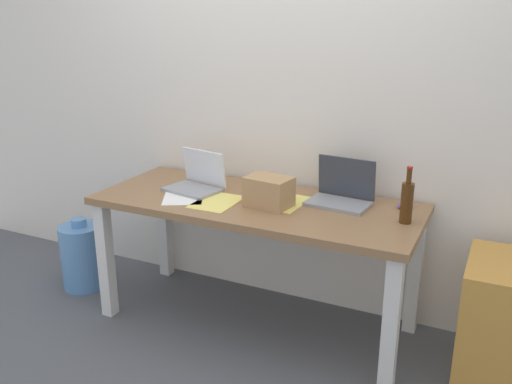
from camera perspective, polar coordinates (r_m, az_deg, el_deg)
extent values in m
plane|color=#515459|center=(3.24, 0.00, -13.32)|extent=(8.00, 8.00, 0.00)
cube|color=silver|center=(3.16, 3.29, 11.04)|extent=(5.20, 0.08, 2.60)
cube|color=olive|center=(2.93, 0.00, -1.30)|extent=(1.75, 0.71, 0.04)
cube|color=silver|center=(3.26, -15.39, -6.84)|extent=(0.07, 0.07, 0.69)
cube|color=silver|center=(2.60, 13.87, -13.47)|extent=(0.07, 0.07, 0.69)
cube|color=silver|center=(3.68, -9.50, -3.50)|extent=(0.07, 0.07, 0.69)
cube|color=silver|center=(3.11, 16.19, -8.16)|extent=(0.07, 0.07, 0.69)
cube|color=gray|center=(3.10, -6.69, 0.22)|extent=(0.33, 0.26, 0.02)
cube|color=white|center=(3.14, -5.45, 2.61)|extent=(0.30, 0.10, 0.20)
cube|color=gray|center=(2.88, 8.53, -1.25)|extent=(0.33, 0.22, 0.02)
cube|color=#333842|center=(2.94, 9.41, 1.51)|extent=(0.32, 0.06, 0.22)
cylinder|color=#47280F|center=(2.69, 15.45, -1.13)|extent=(0.06, 0.06, 0.20)
cylinder|color=#47280F|center=(2.65, 15.69, 1.64)|extent=(0.02, 0.02, 0.07)
cylinder|color=#B21E19|center=(2.64, 15.77, 2.48)|extent=(0.03, 0.03, 0.01)
ellipsoid|color=#724799|center=(2.91, 15.29, -1.31)|extent=(0.10, 0.12, 0.03)
cube|color=tan|center=(2.82, 1.34, 0.02)|extent=(0.25, 0.19, 0.16)
cube|color=#F4E06B|center=(2.90, 2.98, -1.07)|extent=(0.23, 0.31, 0.00)
cube|color=white|center=(3.02, -7.57, -0.44)|extent=(0.33, 0.36, 0.00)
cube|color=#F4E06B|center=(2.91, -4.09, -1.03)|extent=(0.21, 0.30, 0.00)
cylinder|color=#598CC6|center=(3.70, -17.66, -6.42)|extent=(0.27, 0.27, 0.42)
cylinder|color=#598CC6|center=(3.61, -18.01, -3.05)|extent=(0.09, 0.09, 0.05)
cube|color=#C68938|center=(2.87, 24.63, -12.49)|extent=(0.40, 0.48, 0.62)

